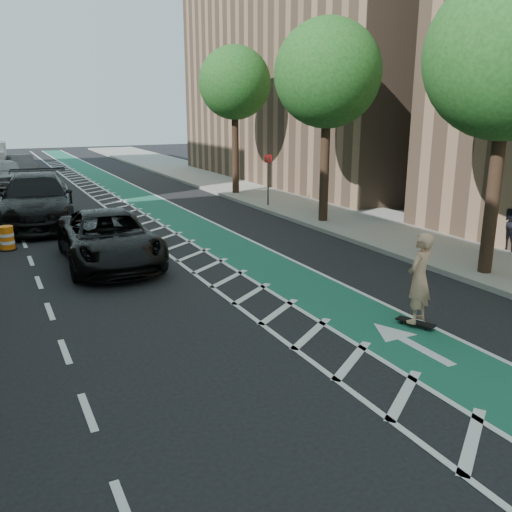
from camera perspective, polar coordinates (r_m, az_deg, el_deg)
ground at (r=11.90m, az=-3.97°, el=-7.06°), size 120.00×120.00×0.00m
bike_lane at (r=21.90m, az=-6.94°, el=3.26°), size 2.00×90.00×0.01m
buffer_strip at (r=21.45m, az=-10.71°, el=2.85°), size 1.40×90.00×0.01m
sidewalk_right at (r=24.80m, az=7.35°, el=4.81°), size 5.00×90.00×0.15m
curb_right at (r=23.53m, az=2.38°, el=4.37°), size 0.12×90.00×0.16m
building_right_far at (r=37.51m, az=9.65°, el=22.68°), size 14.00×22.00×19.00m
tree_r_b at (r=15.87m, az=24.47°, el=18.52°), size 4.20×4.20×7.90m
tree_r_c at (r=21.88m, az=7.29°, el=18.43°), size 4.20×4.20×7.90m
tree_r_d at (r=28.87m, az=-2.02°, el=17.74°), size 4.20×4.20×7.90m
sign_post at (r=25.33m, az=1.29°, el=8.07°), size 0.35×0.08×2.47m
skateboard at (r=12.16m, az=16.45°, el=-6.72°), size 0.53×0.86×0.11m
skateboarder at (r=11.83m, az=16.80°, el=-2.25°), size 0.83×0.70×1.95m
suv_near at (r=16.80m, az=-15.26°, el=1.86°), size 2.78×5.68×1.55m
suv_far at (r=23.46m, az=-22.11°, el=5.51°), size 3.67×7.17×1.99m
car_silver at (r=35.93m, az=-24.88°, el=7.94°), size 2.47×4.98×1.63m
car_grey at (r=41.86m, az=-23.43°, el=8.78°), size 1.98×4.39×1.40m
barrel_a at (r=19.62m, az=-24.76°, el=1.66°), size 0.58×0.58×0.80m
barrel_b at (r=23.51m, az=-24.90°, el=3.91°), size 0.72×0.72×0.99m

